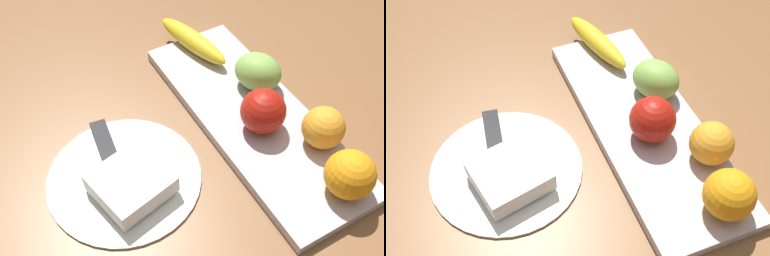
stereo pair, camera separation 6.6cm
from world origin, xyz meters
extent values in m
plane|color=brown|center=(0.00, 0.00, 0.00)|extent=(2.40, 2.40, 0.00)
cube|color=#BEB6C2|center=(0.03, 0.01, 0.01)|extent=(0.43, 0.16, 0.02)
sphere|color=#AA190F|center=(0.06, 0.01, 0.05)|extent=(0.07, 0.07, 0.07)
ellipsoid|color=yellow|center=(-0.15, 0.01, 0.04)|extent=(0.16, 0.07, 0.03)
sphere|color=orange|center=(0.20, 0.04, 0.05)|extent=(0.07, 0.07, 0.07)
sphere|color=orange|center=(0.12, 0.07, 0.05)|extent=(0.06, 0.06, 0.06)
ellipsoid|color=#83B84E|center=(-0.02, 0.05, 0.05)|extent=(0.10, 0.09, 0.06)
cylinder|color=white|center=(0.03, -0.21, 0.00)|extent=(0.22, 0.22, 0.01)
cube|color=white|center=(0.06, -0.21, 0.02)|extent=(0.11, 0.11, 0.03)
cube|color=silver|center=(0.03, -0.22, 0.01)|extent=(0.15, 0.04, 0.00)
cube|color=black|center=(-0.03, -0.21, 0.02)|extent=(0.09, 0.04, 0.01)
camera|label=1|loc=(0.40, -0.31, 0.55)|focal=43.08mm
camera|label=2|loc=(0.43, -0.25, 0.55)|focal=43.08mm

